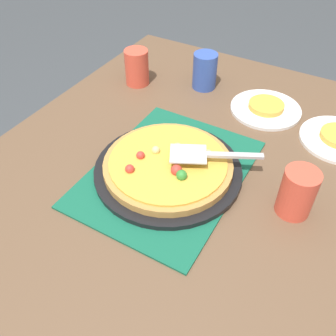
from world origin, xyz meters
The scene contains 11 objects.
ground_plane centered at (0.00, 0.00, 0.00)m, with size 8.00×8.00×0.00m, color #3D4247.
dining_table centered at (0.00, 0.00, 0.64)m, with size 1.40×1.00×0.75m.
placemat centered at (0.00, 0.00, 0.75)m, with size 0.48×0.36×0.01m, color #145B42.
pizza_pan centered at (0.00, 0.00, 0.76)m, with size 0.38×0.38×0.01m, color black.
pizza centered at (0.00, 0.00, 0.78)m, with size 0.33×0.33×0.05m.
plate_far_right centered at (-0.40, 0.12, 0.76)m, with size 0.22×0.22×0.01m, color white.
served_slice_right centered at (-0.40, 0.12, 0.77)m, with size 0.11×0.11×0.02m, color gold.
cup_near centered at (-0.04, 0.31, 0.81)m, with size 0.08×0.08×0.12m, color #E04C38.
cup_far centered at (-0.43, -0.11, 0.81)m, with size 0.08×0.08×0.12m, color #3351AD.
cup_corner centered at (-0.34, -0.32, 0.81)m, with size 0.08×0.08×0.12m, color #E04C38.
pizza_server centered at (-0.04, 0.09, 0.82)m, with size 0.14×0.22×0.01m.
Camera 1 is at (0.60, 0.34, 1.42)m, focal length 39.72 mm.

